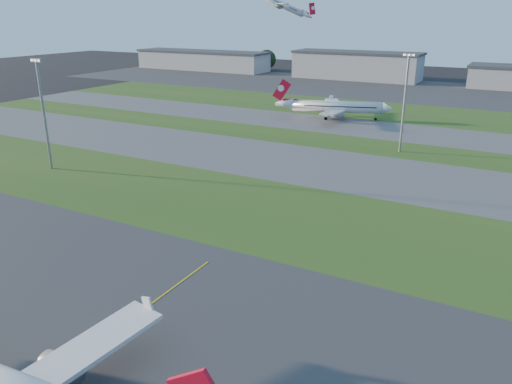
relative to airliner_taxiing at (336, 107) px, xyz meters
The scene contains 17 objects.
ground 142.75m from the airliner_taxiing, 83.69° to the right, with size 700.00×700.00×0.00m, color black.
apron_near 142.75m from the airliner_taxiing, 83.69° to the right, with size 300.00×70.00×0.01m, color #333335.
grass_strip_a 91.28m from the airliner_taxiing, 80.10° to the right, with size 300.00×34.00×0.01m, color #2A501A.
taxiway_a 59.10m from the airliner_taxiing, 74.58° to the right, with size 300.00×32.00×0.01m, color #515154.
grass_strip_b 35.73m from the airliner_taxiing, 63.77° to the right, with size 300.00×18.00×0.01m, color #2A501A.
taxiway_b 18.98m from the airliner_taxiing, 32.07° to the right, with size 300.00×26.00×0.01m, color #515154.
grass_strip_c 28.30m from the airliner_taxiing, 55.92° to the left, with size 300.00×40.00×0.01m, color #2A501A.
apron_far 84.75m from the airliner_taxiing, 79.32° to the left, with size 400.00×80.00×0.01m, color #333335.
airliner_taxiing is the anchor object (origin of this frame).
airliner_departing 112.77m from the airliner_taxiing, 126.78° to the left, with size 28.91×24.92×10.19m.
light_mast_west 98.62m from the airliner_taxiing, 113.64° to the right, with size 3.20×0.70×25.80m.
light_mast_centre 46.87m from the airliner_taxiing, 47.79° to the right, with size 3.20×0.70×25.80m.
hangar_far_west 175.65m from the airliner_taxiing, 139.88° to the left, with size 91.80×23.00×12.20m.
hangar_west 116.96m from the airliner_taxiing, 104.52° to the left, with size 71.40×23.00×15.20m.
tree_far_west 215.20m from the airliner_taxiing, 144.10° to the left, with size 11.00×11.00×12.00m.
tree_west 159.17m from the airliner_taxiing, 126.35° to the left, with size 12.10×12.10×13.20m.
tree_mid_west 124.26m from the airliner_taxiing, 91.99° to the left, with size 9.90×9.90×10.80m.
Camera 1 is at (43.54, -25.42, 35.41)m, focal length 35.00 mm.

